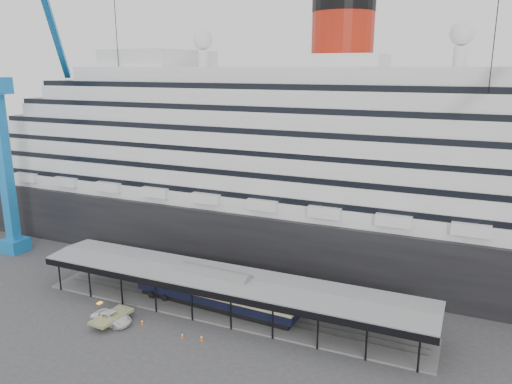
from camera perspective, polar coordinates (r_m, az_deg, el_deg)
ground at (r=67.32m, az=-5.50°, el=-15.19°), size 200.00×200.00×0.00m
cruise_ship at (r=89.11m, az=4.38°, el=4.69°), size 130.00×30.00×43.90m
platform_canopy at (r=70.12m, az=-3.51°, el=-11.72°), size 56.00×9.18×5.30m
crane_blue at (r=97.45m, az=-26.41°, el=5.02°), size 22.63×19.19×47.60m
port_truck at (r=70.31m, az=-16.17°, el=-13.65°), size 5.87×3.09×1.58m
pullman_carriage at (r=70.62m, az=-4.78°, el=-11.05°), size 24.79×4.60×24.20m
traffic_cone_left at (r=69.21m, az=-12.89°, el=-14.27°), size 0.45×0.45×0.77m
traffic_cone_mid at (r=65.38m, az=-8.42°, el=-15.90°), size 0.38×0.38×0.69m
traffic_cone_right at (r=64.45m, az=-6.24°, el=-16.24°), size 0.46×0.46×0.80m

